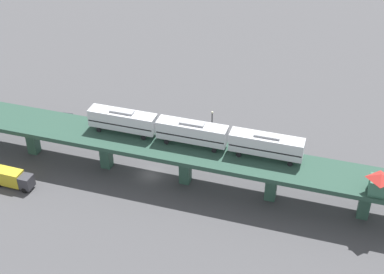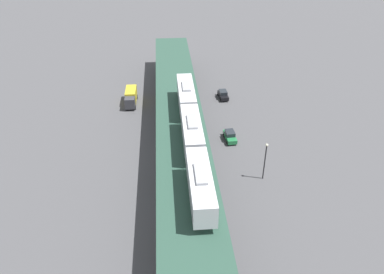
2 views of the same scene
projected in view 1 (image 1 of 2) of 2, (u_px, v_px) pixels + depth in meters
The scene contains 8 objects.
ground_plane at pixel (151, 175), 95.43m from camera, with size 400.00×400.00×0.00m, color #424244.
elevated_viaduct at pixel (148, 146), 92.04m from camera, with size 8.44×92.00×7.16m.
subway_train at pixel (192, 132), 89.34m from camera, with size 2.86×37.20×4.45m.
signal_hut at pixel (380, 183), 79.21m from camera, with size 3.22×3.22×3.40m.
street_car_black at pixel (67, 119), 109.34m from camera, with size 2.23×4.53×1.89m.
street_car_green at pixel (147, 137), 103.77m from camera, with size 2.22×4.53×1.89m.
delivery_truck at pixel (13, 178), 91.78m from camera, with size 2.51×7.25×3.20m.
street_lamp at pixel (212, 124), 101.78m from camera, with size 0.44×0.44×6.94m.
Camera 1 is at (69.92, 29.60, 58.66)m, focal length 50.00 mm.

